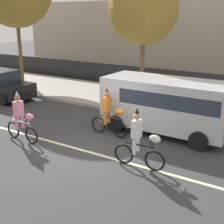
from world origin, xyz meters
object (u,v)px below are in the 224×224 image
Objects in this scene: parade_cyclist_orange at (109,115)px; parade_cyclist_pink at (21,120)px; parked_van_silver at (168,102)px; parade_cyclist_zebra at (140,142)px.

parade_cyclist_pink is at bearing -137.54° from parade_cyclist_orange.
parade_cyclist_orange is 0.38× the size of parked_van_silver.
parade_cyclist_pink is 4.76m from parade_cyclist_zebra.
parade_cyclist_zebra is (4.74, 0.43, 0.00)m from parade_cyclist_pink.
parade_cyclist_zebra is at bearing -82.00° from parked_van_silver.
parade_cyclist_zebra is 3.33m from parked_van_silver.
parade_cyclist_orange is 2.92m from parade_cyclist_zebra.
parked_van_silver reaches higher than parade_cyclist_zebra.
parade_cyclist_orange is at bearing 42.46° from parade_cyclist_pink.
parked_van_silver is (-0.46, 3.26, 0.44)m from parade_cyclist_zebra.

